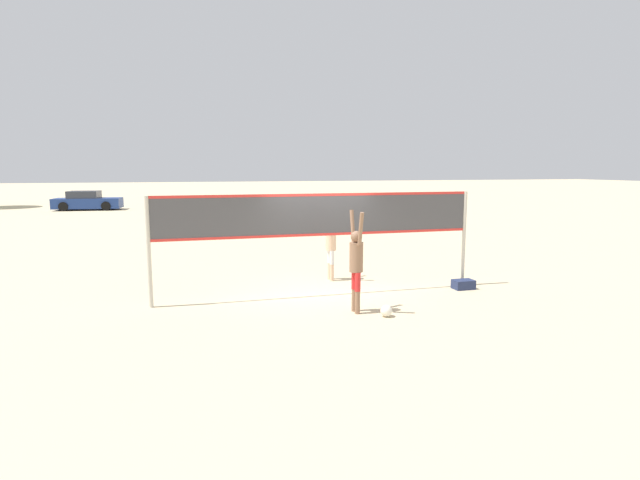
{
  "coord_description": "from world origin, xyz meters",
  "views": [
    {
      "loc": [
        -3.09,
        -11.0,
        2.97
      ],
      "look_at": [
        0.0,
        0.0,
        1.32
      ],
      "focal_mm": 28.0,
      "sensor_mm": 36.0,
      "label": 1
    }
  ],
  "objects_px": {
    "gear_bag": "(463,284)",
    "player_blocker": "(331,242)",
    "player_spiker": "(356,260)",
    "parked_car_near": "(87,201)",
    "volleyball": "(386,311)",
    "volleyball_net": "(320,220)"
  },
  "relations": [
    {
      "from": "player_blocker",
      "to": "volleyball_net",
      "type": "bearing_deg",
      "value": -25.7
    },
    {
      "from": "player_spiker",
      "to": "volleyball",
      "type": "xyz_separation_m",
      "value": [
        0.49,
        -0.45,
        -0.99
      ]
    },
    {
      "from": "player_spiker",
      "to": "player_blocker",
      "type": "relative_size",
      "value": 1.07
    },
    {
      "from": "player_blocker",
      "to": "gear_bag",
      "type": "distance_m",
      "value": 3.54
    },
    {
      "from": "gear_bag",
      "to": "parked_car_near",
      "type": "bearing_deg",
      "value": 114.96
    },
    {
      "from": "volleyball_net",
      "to": "gear_bag",
      "type": "height_order",
      "value": "volleyball_net"
    },
    {
      "from": "player_blocker",
      "to": "volleyball",
      "type": "xyz_separation_m",
      "value": [
        0.11,
        -3.49,
        -0.92
      ]
    },
    {
      "from": "volleyball",
      "to": "parked_car_near",
      "type": "distance_m",
      "value": 31.46
    },
    {
      "from": "gear_bag",
      "to": "player_blocker",
      "type": "bearing_deg",
      "value": 147.4
    },
    {
      "from": "player_spiker",
      "to": "gear_bag",
      "type": "height_order",
      "value": "player_spiker"
    },
    {
      "from": "player_blocker",
      "to": "volleyball",
      "type": "height_order",
      "value": "player_blocker"
    },
    {
      "from": "player_blocker",
      "to": "volleyball",
      "type": "relative_size",
      "value": 8.33
    },
    {
      "from": "volleyball_net",
      "to": "gear_bag",
      "type": "relative_size",
      "value": 15.01
    },
    {
      "from": "volleyball",
      "to": "parked_car_near",
      "type": "height_order",
      "value": "parked_car_near"
    },
    {
      "from": "gear_bag",
      "to": "parked_car_near",
      "type": "height_order",
      "value": "parked_car_near"
    },
    {
      "from": "parked_car_near",
      "to": "player_blocker",
      "type": "bearing_deg",
      "value": -63.75
    },
    {
      "from": "parked_car_near",
      "to": "volleyball",
      "type": "bearing_deg",
      "value": -65.86
    },
    {
      "from": "volleyball",
      "to": "gear_bag",
      "type": "relative_size",
      "value": 0.47
    },
    {
      "from": "volleyball_net",
      "to": "player_blocker",
      "type": "height_order",
      "value": "volleyball_net"
    },
    {
      "from": "player_spiker",
      "to": "player_blocker",
      "type": "height_order",
      "value": "player_spiker"
    },
    {
      "from": "volleyball_net",
      "to": "parked_car_near",
      "type": "distance_m",
      "value": 29.32
    },
    {
      "from": "parked_car_near",
      "to": "player_spiker",
      "type": "bearing_deg",
      "value": -66.45
    }
  ]
}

